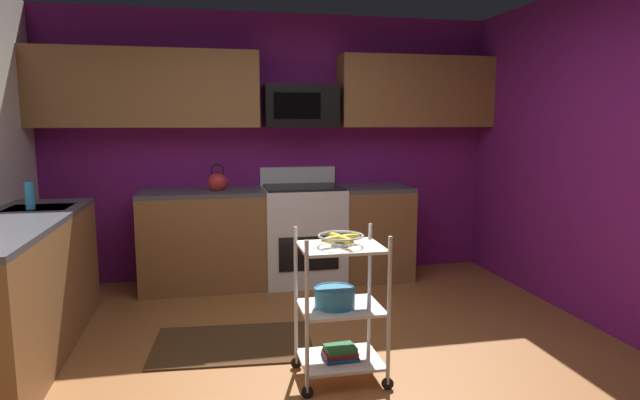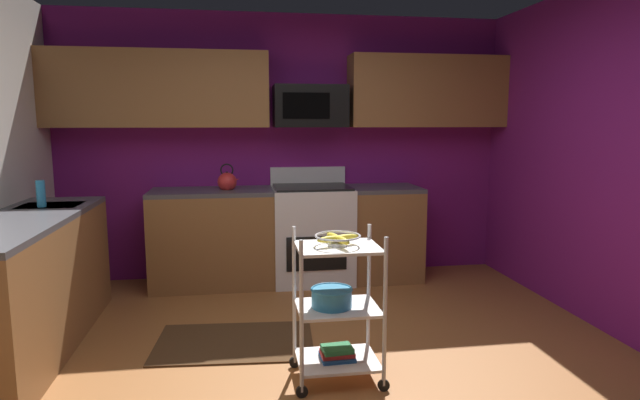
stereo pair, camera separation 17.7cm
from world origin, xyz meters
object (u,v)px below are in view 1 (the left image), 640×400
dish_soap_bottle (30,196)px  rolling_cart (340,307)px  microwave (300,106)px  oven_range (303,233)px  fruit_bowl (341,238)px  book_stack (340,353)px  kettle (218,182)px  mixing_bowl_large (335,297)px

dish_soap_bottle → rolling_cart: bearing=-30.8°
microwave → oven_range: bearing=-89.7°
oven_range → fruit_bowl: oven_range is taller
book_stack → kettle: size_ratio=0.78×
microwave → book_stack: size_ratio=3.40×
mixing_bowl_large → rolling_cart: bearing=-0.0°
rolling_cart → mixing_bowl_large: 0.08m
rolling_cart → mixing_bowl_large: bearing=180.0°
oven_range → kettle: size_ratio=4.17×
microwave → book_stack: bearing=-93.5°
rolling_cart → book_stack: bearing=45.0°
oven_range → fruit_bowl: 2.09m
fruit_bowl → mixing_bowl_large: (-0.04, 0.00, -0.36)m
rolling_cart → mixing_bowl_large: (-0.04, 0.00, 0.07)m
dish_soap_bottle → mixing_bowl_large: bearing=-31.2°
microwave → book_stack: (-0.13, -2.16, -1.54)m
fruit_bowl → dish_soap_bottle: size_ratio=1.36×
kettle → microwave: bearing=7.7°
microwave → mixing_bowl_large: size_ratio=2.78×
mixing_bowl_large → kettle: kettle is taller
microwave → mixing_bowl_large: bearing=-94.4°
fruit_bowl → dish_soap_bottle: dish_soap_bottle is taller
rolling_cart → mixing_bowl_large: size_ratio=3.63×
microwave → mixing_bowl_large: (-0.17, -2.16, -1.18)m
microwave → mixing_bowl_large: 2.46m
book_stack → dish_soap_bottle: (-2.03, 1.21, 0.86)m
book_stack → oven_range: bearing=86.3°
mixing_bowl_large → dish_soap_bottle: 2.38m
oven_range → mixing_bowl_large: bearing=-94.7°
fruit_bowl → rolling_cart: bearing=-14.0°
book_stack → dish_soap_bottle: dish_soap_bottle is taller
kettle → mixing_bowl_large: bearing=-72.8°
oven_range → rolling_cart: 2.06m
mixing_bowl_large → book_stack: (0.04, 0.00, -0.35)m
mixing_bowl_large → dish_soap_bottle: bearing=148.8°
rolling_cart → fruit_bowl: (-0.00, 0.00, 0.42)m
oven_range → dish_soap_bottle: bearing=-158.6°
rolling_cart → kettle: kettle is taller
dish_soap_bottle → kettle: bearing=31.8°
book_stack → dish_soap_bottle: size_ratio=1.03×
microwave → fruit_bowl: 2.31m
oven_range → fruit_bowl: bearing=-93.7°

